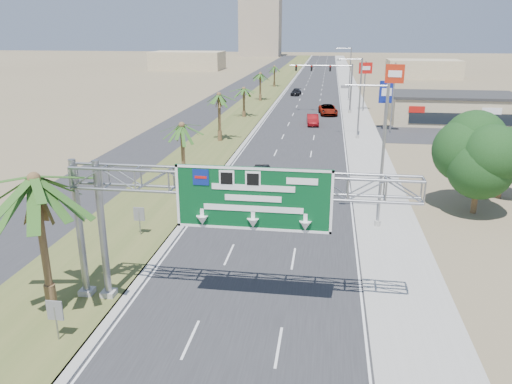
{
  "coord_description": "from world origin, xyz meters",
  "views": [
    {
      "loc": [
        3.71,
        -11.7,
        13.36
      ],
      "look_at": [
        -0.31,
        15.96,
        4.2
      ],
      "focal_mm": 35.0,
      "sensor_mm": 36.0,
      "label": 1
    }
  ],
  "objects_px": {
    "car_left_lane": "(262,175)",
    "car_right_lane": "(328,110)",
    "palm_near": "(34,180)",
    "car_mid_lane": "(313,120)",
    "pole_sign_red_near": "(395,78)",
    "pole_sign_red_far": "(365,72)",
    "signal_mast": "(339,84)",
    "pole_sign_blue": "(386,94)",
    "store_building": "(453,109)",
    "car_far": "(296,92)",
    "sign_gantry": "(221,193)"
  },
  "relations": [
    {
      "from": "car_left_lane",
      "to": "car_mid_lane",
      "type": "bearing_deg",
      "value": 76.67
    },
    {
      "from": "pole_sign_red_near",
      "to": "pole_sign_blue",
      "type": "bearing_deg",
      "value": 100.14
    },
    {
      "from": "palm_near",
      "to": "pole_sign_red_far",
      "type": "distance_m",
      "value": 69.43
    },
    {
      "from": "pole_sign_blue",
      "to": "pole_sign_red_near",
      "type": "bearing_deg",
      "value": -79.86
    },
    {
      "from": "car_far",
      "to": "signal_mast",
      "type": "bearing_deg",
      "value": -64.11
    },
    {
      "from": "palm_near",
      "to": "car_left_lane",
      "type": "xyz_separation_m",
      "value": [
        7.2,
        23.08,
        -6.11
      ]
    },
    {
      "from": "palm_near",
      "to": "car_mid_lane",
      "type": "distance_m",
      "value": 54.33
    },
    {
      "from": "sign_gantry",
      "to": "car_left_lane",
      "type": "xyz_separation_m",
      "value": [
        -0.94,
        21.16,
        -5.23
      ]
    },
    {
      "from": "palm_near",
      "to": "car_far",
      "type": "height_order",
      "value": "palm_near"
    },
    {
      "from": "signal_mast",
      "to": "pole_sign_red_near",
      "type": "height_order",
      "value": "pole_sign_red_near"
    },
    {
      "from": "car_left_lane",
      "to": "pole_sign_red_near",
      "type": "xyz_separation_m",
      "value": [
        14.01,
        25.03,
        6.47
      ]
    },
    {
      "from": "sign_gantry",
      "to": "car_far",
      "type": "xyz_separation_m",
      "value": [
        -2.17,
        84.89,
        -5.42
      ]
    },
    {
      "from": "car_mid_lane",
      "to": "pole_sign_blue",
      "type": "relative_size",
      "value": 0.67
    },
    {
      "from": "signal_mast",
      "to": "pole_sign_red_near",
      "type": "bearing_deg",
      "value": -66.68
    },
    {
      "from": "sign_gantry",
      "to": "signal_mast",
      "type": "bearing_deg",
      "value": 84.26
    },
    {
      "from": "signal_mast",
      "to": "sign_gantry",
      "type": "bearing_deg",
      "value": -95.74
    },
    {
      "from": "palm_near",
      "to": "pole_sign_red_far",
      "type": "bearing_deg",
      "value": 74.37
    },
    {
      "from": "sign_gantry",
      "to": "car_far",
      "type": "height_order",
      "value": "sign_gantry"
    },
    {
      "from": "store_building",
      "to": "pole_sign_blue",
      "type": "bearing_deg",
      "value": -146.74
    },
    {
      "from": "signal_mast",
      "to": "pole_sign_blue",
      "type": "relative_size",
      "value": 1.5
    },
    {
      "from": "car_left_lane",
      "to": "pole_sign_red_far",
      "type": "distance_m",
      "value": 45.62
    },
    {
      "from": "store_building",
      "to": "car_left_lane",
      "type": "xyz_separation_m",
      "value": [
        -24.0,
        -34.92,
        -1.18
      ]
    },
    {
      "from": "pole_sign_red_near",
      "to": "pole_sign_red_far",
      "type": "relative_size",
      "value": 1.12
    },
    {
      "from": "car_left_lane",
      "to": "car_right_lane",
      "type": "height_order",
      "value": "car_left_lane"
    },
    {
      "from": "store_building",
      "to": "car_left_lane",
      "type": "relative_size",
      "value": 3.72
    },
    {
      "from": "palm_near",
      "to": "pole_sign_red_far",
      "type": "relative_size",
      "value": 1.01
    },
    {
      "from": "car_far",
      "to": "pole_sign_red_near",
      "type": "xyz_separation_m",
      "value": [
        15.24,
        -38.7,
        6.66
      ]
    },
    {
      "from": "sign_gantry",
      "to": "signal_mast",
      "type": "distance_m",
      "value": 62.37
    },
    {
      "from": "signal_mast",
      "to": "car_far",
      "type": "bearing_deg",
      "value": 110.21
    },
    {
      "from": "store_building",
      "to": "car_left_lane",
      "type": "bearing_deg",
      "value": -124.5
    },
    {
      "from": "sign_gantry",
      "to": "car_mid_lane",
      "type": "relative_size",
      "value": 3.61
    },
    {
      "from": "car_right_lane",
      "to": "pole_sign_red_far",
      "type": "relative_size",
      "value": 0.71
    },
    {
      "from": "signal_mast",
      "to": "store_building",
      "type": "distance_m",
      "value": 18.08
    },
    {
      "from": "palm_near",
      "to": "signal_mast",
      "type": "height_order",
      "value": "palm_near"
    },
    {
      "from": "palm_near",
      "to": "car_mid_lane",
      "type": "height_order",
      "value": "palm_near"
    },
    {
      "from": "palm_near",
      "to": "store_building",
      "type": "distance_m",
      "value": 66.04
    },
    {
      "from": "pole_sign_red_far",
      "to": "signal_mast",
      "type": "bearing_deg",
      "value": -146.31
    },
    {
      "from": "sign_gantry",
      "to": "car_mid_lane",
      "type": "height_order",
      "value": "sign_gantry"
    },
    {
      "from": "car_right_lane",
      "to": "car_far",
      "type": "height_order",
      "value": "car_right_lane"
    },
    {
      "from": "palm_near",
      "to": "pole_sign_red_near",
      "type": "height_order",
      "value": "pole_sign_red_near"
    },
    {
      "from": "car_mid_lane",
      "to": "pole_sign_red_near",
      "type": "height_order",
      "value": "pole_sign_red_near"
    },
    {
      "from": "store_building",
      "to": "car_far",
      "type": "height_order",
      "value": "store_building"
    },
    {
      "from": "sign_gantry",
      "to": "car_right_lane",
      "type": "distance_m",
      "value": 60.98
    },
    {
      "from": "signal_mast",
      "to": "car_right_lane",
      "type": "relative_size",
      "value": 1.76
    },
    {
      "from": "store_building",
      "to": "car_mid_lane",
      "type": "relative_size",
      "value": 3.88
    },
    {
      "from": "car_far",
      "to": "pole_sign_red_near",
      "type": "distance_m",
      "value": 42.13
    },
    {
      "from": "palm_near",
      "to": "store_building",
      "type": "bearing_deg",
      "value": 61.72
    },
    {
      "from": "car_left_lane",
      "to": "car_mid_lane",
      "type": "distance_m",
      "value": 30.02
    },
    {
      "from": "signal_mast",
      "to": "car_right_lane",
      "type": "xyz_separation_m",
      "value": [
        -1.54,
        -1.47,
        -4.04
      ]
    },
    {
      "from": "pole_sign_blue",
      "to": "store_building",
      "type": "bearing_deg",
      "value": 33.26
    }
  ]
}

